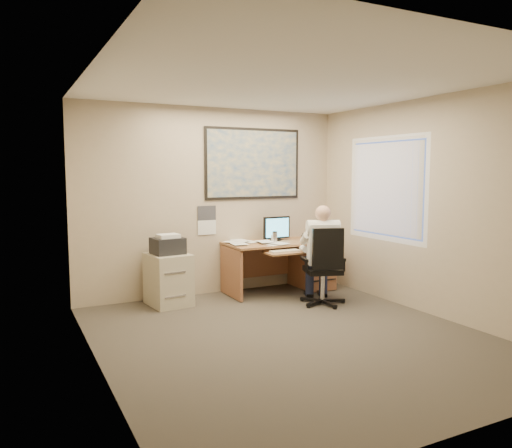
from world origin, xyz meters
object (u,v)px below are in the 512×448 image
desk (297,260)px  filing_cabinet (168,275)px  person (322,255)px  office_chair (325,282)px

desk → filing_cabinet: (-2.02, -0.01, -0.03)m
desk → person: 0.92m
desk → person: bearing=-100.0°
filing_cabinet → desk: bearing=-6.6°
desk → office_chair: 0.98m
filing_cabinet → office_chair: bearing=-33.6°
desk → person: (-0.16, -0.88, 0.22)m
filing_cabinet → office_chair: 2.11m
office_chair → person: 0.37m
filing_cabinet → person: bearing=-31.9°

